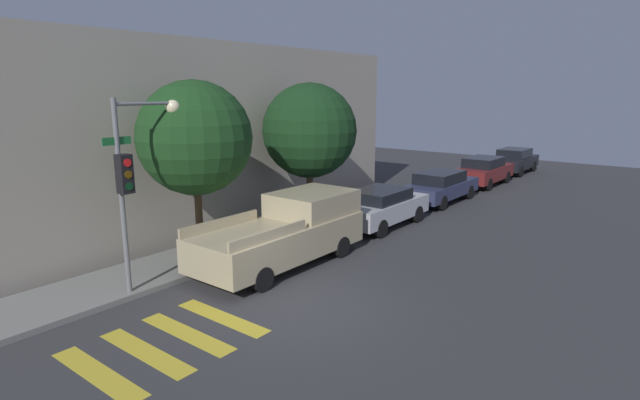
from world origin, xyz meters
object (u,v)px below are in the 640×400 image
object	(u,v)px
sedan_far_end	(484,171)
sedan_tail_of_row	(514,160)
tree_midblock	(310,131)
sedan_middle	(440,186)
tree_near_corner	(195,138)
sedan_near_corner	(380,206)
pickup_truck	(287,231)
traffic_light_pole	(136,163)

from	to	relation	value
sedan_far_end	sedan_tail_of_row	bearing A→B (deg)	0.00
tree_midblock	sedan_middle	bearing A→B (deg)	-16.10
tree_near_corner	tree_midblock	world-z (taller)	tree_near_corner
sedan_tail_of_row	tree_near_corner	world-z (taller)	tree_near_corner
sedan_near_corner	tree_midblock	distance (m)	3.79
pickup_truck	sedan_middle	bearing A→B (deg)	0.00
tree_midblock	sedan_far_end	bearing A→B (deg)	-9.22
sedan_middle	sedan_tail_of_row	bearing A→B (deg)	0.00
sedan_near_corner	sedan_far_end	size ratio (longest dim) A/B	0.96
sedan_tail_of_row	tree_midblock	size ratio (longest dim) A/B	0.82
sedan_middle	tree_near_corner	distance (m)	12.35
sedan_far_end	sedan_near_corner	bearing A→B (deg)	180.00
traffic_light_pole	sedan_near_corner	distance (m)	9.40
traffic_light_pole	tree_midblock	distance (m)	7.34
sedan_near_corner	sedan_far_end	xyz separation A→B (m)	(10.47, -0.00, 0.04)
sedan_near_corner	sedan_middle	size ratio (longest dim) A/B	0.91
sedan_near_corner	sedan_far_end	world-z (taller)	sedan_far_end
traffic_light_pole	sedan_middle	world-z (taller)	traffic_light_pole
sedan_far_end	tree_midblock	xyz separation A→B (m)	(-12.14, 1.97, 2.74)
pickup_truck	sedan_middle	xyz separation A→B (m)	(10.27, 0.00, -0.21)
pickup_truck	sedan_near_corner	world-z (taller)	pickup_truck
sedan_tail_of_row	tree_midblock	xyz separation A→B (m)	(-17.27, 1.97, 2.74)
pickup_truck	tree_midblock	distance (m)	4.73
pickup_truck	sedan_far_end	size ratio (longest dim) A/B	1.22
sedan_near_corner	sedan_tail_of_row	bearing A→B (deg)	-0.00
sedan_far_end	tree_midblock	world-z (taller)	tree_midblock
tree_near_corner	tree_midblock	size ratio (longest dim) A/B	1.00
pickup_truck	sedan_tail_of_row	distance (m)	20.72
sedan_middle	sedan_far_end	world-z (taller)	sedan_far_end
traffic_light_pole	pickup_truck	bearing A→B (deg)	-18.17
tree_midblock	traffic_light_pole	bearing A→B (deg)	-174.49
sedan_tail_of_row	sedan_near_corner	bearing A→B (deg)	180.00
traffic_light_pole	pickup_truck	world-z (taller)	traffic_light_pole
sedan_near_corner	tree_midblock	xyz separation A→B (m)	(-1.67, 1.97, 2.77)
traffic_light_pole	pickup_truck	xyz separation A→B (m)	(3.86, -1.27, -2.29)
pickup_truck	traffic_light_pole	bearing A→B (deg)	161.83
sedan_far_end	tree_midblock	bearing A→B (deg)	170.78
sedan_far_end	pickup_truck	bearing A→B (deg)	-180.00
traffic_light_pole	sedan_far_end	bearing A→B (deg)	-3.73
sedan_far_end	traffic_light_pole	bearing A→B (deg)	176.27
sedan_far_end	tree_near_corner	xyz separation A→B (m)	(-17.16, 1.97, 2.84)
sedan_tail_of_row	traffic_light_pole	bearing A→B (deg)	177.05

